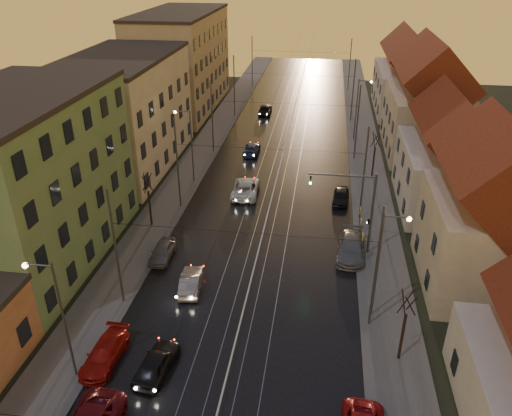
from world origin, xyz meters
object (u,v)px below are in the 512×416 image
at_px(street_lamp_0, 57,310).
at_px(driving_car_1, 191,281).
at_px(driving_car_3, 252,149).
at_px(driving_car_0, 156,363).
at_px(traffic_light_mast, 360,203).
at_px(parked_right_2, 341,196).
at_px(street_lamp_2, 189,139).
at_px(driving_car_2, 246,188).
at_px(street_lamp_1, 384,256).
at_px(driving_car_4, 265,109).
at_px(street_lamp_3, 359,104).
at_px(parked_right_1, 351,248).
at_px(parked_left_2, 105,354).
at_px(parked_left_3, 162,251).

distance_m(street_lamp_0, driving_car_1, 11.27).
relative_size(street_lamp_0, driving_car_3, 1.82).
bearing_deg(driving_car_1, driving_car_0, 83.12).
xyz_separation_m(traffic_light_mast, parked_right_2, (-1.09, 9.19, -3.94)).
height_order(street_lamp_0, street_lamp_2, same).
height_order(driving_car_2, parked_right_2, driving_car_2).
relative_size(street_lamp_1, driving_car_4, 1.75).
xyz_separation_m(street_lamp_3, driving_car_0, (-13.27, -43.01, -4.18)).
bearing_deg(street_lamp_2, traffic_light_mast, -35.07).
relative_size(street_lamp_3, parked_right_1, 1.53).
xyz_separation_m(driving_car_2, driving_car_3, (-1.07, 11.42, -0.13)).
height_order(parked_right_1, parked_right_2, parked_right_1).
xyz_separation_m(parked_left_2, parked_left_3, (-0.03, 11.64, 0.01)).
bearing_deg(parked_right_2, parked_left_2, -117.35).
height_order(traffic_light_mast, parked_right_2, traffic_light_mast).
bearing_deg(street_lamp_1, traffic_light_mast, 97.91).
xyz_separation_m(driving_car_0, parked_right_2, (11.08, 24.20, -0.04)).
bearing_deg(driving_car_2, driving_car_4, -89.36).
distance_m(street_lamp_1, parked_left_2, 18.43).
xyz_separation_m(driving_car_3, parked_right_2, (10.70, -11.83, 0.02)).
distance_m(street_lamp_1, driving_car_1, 14.04).
relative_size(street_lamp_2, parked_right_1, 1.53).
bearing_deg(street_lamp_1, driving_car_4, 106.21).
bearing_deg(parked_left_3, street_lamp_2, 95.11).
relative_size(traffic_light_mast, parked_right_1, 1.37).
distance_m(driving_car_0, parked_right_1, 18.65).
relative_size(traffic_light_mast, parked_right_2, 1.85).
bearing_deg(driving_car_0, street_lamp_1, -145.12).
bearing_deg(street_lamp_3, traffic_light_mast, -92.27).
distance_m(driving_car_2, driving_car_3, 11.47).
distance_m(street_lamp_1, driving_car_2, 21.61).
bearing_deg(driving_car_4, parked_left_3, 84.31).
bearing_deg(parked_right_1, street_lamp_3, 91.50).
bearing_deg(parked_right_2, street_lamp_1, -78.82).
xyz_separation_m(driving_car_2, driving_car_4, (-1.50, 28.25, 0.01)).
xyz_separation_m(parked_left_2, parked_right_1, (15.15, 14.11, 0.12)).
relative_size(street_lamp_1, driving_car_3, 1.82).
height_order(driving_car_1, driving_car_3, driving_car_1).
distance_m(street_lamp_2, street_lamp_3, 24.24).
xyz_separation_m(driving_car_1, parked_right_1, (11.83, 6.22, 0.10)).
relative_size(street_lamp_1, driving_car_1, 1.98).
xyz_separation_m(driving_car_4, parked_left_3, (-3.36, -40.86, -0.13)).
relative_size(driving_car_0, parked_left_3, 1.08).
xyz_separation_m(street_lamp_2, parked_left_3, (1.52, -15.01, -4.24)).
bearing_deg(street_lamp_2, driving_car_0, -79.65).
bearing_deg(driving_car_1, parked_right_1, -159.59).
distance_m(driving_car_0, parked_right_2, 26.61).
bearing_deg(parked_left_2, street_lamp_3, 71.02).
distance_m(driving_car_1, parked_right_1, 13.36).
relative_size(driving_car_0, parked_left_2, 0.94).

